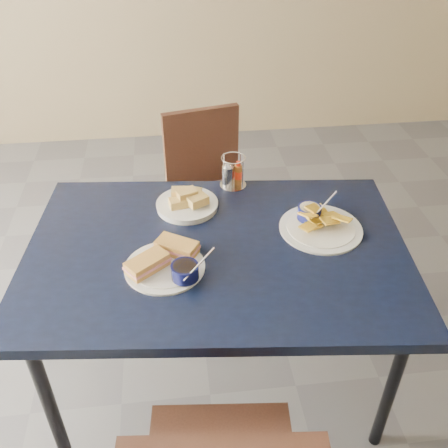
{
  "coord_description": "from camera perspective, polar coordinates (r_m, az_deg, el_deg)",
  "views": [
    {
      "loc": [
        -0.09,
        -1.28,
        1.86
      ],
      "look_at": [
        0.07,
        0.11,
        0.82
      ],
      "focal_mm": 40.0,
      "sensor_mm": 36.0,
      "label": 1
    }
  ],
  "objects": [
    {
      "name": "chair_far",
      "position": [
        2.63,
        -1.55,
        5.03
      ],
      "size": [
        0.47,
        0.46,
        0.84
      ],
      "color": "black",
      "rests_on": "ground"
    },
    {
      "name": "dining_table",
      "position": [
        1.79,
        -0.8,
        -4.14
      ],
      "size": [
        1.42,
        1.02,
        0.75
      ],
      "color": "black",
      "rests_on": "ground"
    },
    {
      "name": "plantain_plate",
      "position": [
        1.87,
        10.61,
        0.18
      ],
      "size": [
        0.3,
        0.3,
        0.12
      ],
      "color": "white",
      "rests_on": "dining_table"
    },
    {
      "name": "sandwich_plate",
      "position": [
        1.66,
        -6.47,
        -4.34
      ],
      "size": [
        0.3,
        0.27,
        0.12
      ],
      "color": "white",
      "rests_on": "dining_table"
    },
    {
      "name": "condiment_caddy",
      "position": [
        2.06,
        0.92,
        5.75
      ],
      "size": [
        0.11,
        0.11,
        0.14
      ],
      "color": "silver",
      "rests_on": "dining_table"
    },
    {
      "name": "bread_basket",
      "position": [
        1.94,
        -4.22,
        2.48
      ],
      "size": [
        0.24,
        0.24,
        0.08
      ],
      "color": "white",
      "rests_on": "dining_table"
    },
    {
      "name": "ground",
      "position": [
        2.26,
        -1.6,
        -18.92
      ],
      "size": [
        6.0,
        6.0,
        0.0
      ],
      "primitive_type": "plane",
      "color": "#535358",
      "rests_on": "ground"
    }
  ]
}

